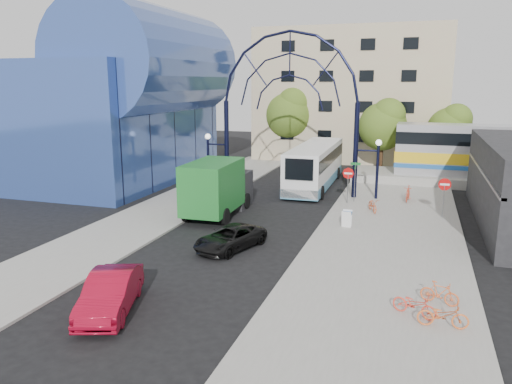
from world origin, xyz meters
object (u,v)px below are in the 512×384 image
(do_not_enter_sign, at_px, (444,188))
(tree_north_b, at_px, (291,112))
(street_name_sign, at_px, (355,173))
(black_suv, at_px, (230,238))
(sandwich_board, at_px, (347,217))
(bike_far_a, at_px, (414,304))
(bike_near_a, at_px, (373,205))
(gateway_arch, at_px, (290,80))
(red_sedan, at_px, (110,293))
(green_truck, at_px, (218,187))
(bike_near_b, at_px, (408,194))
(bike_far_b, at_px, (440,293))
(stop_sign, at_px, (348,177))
(bike_far_c, at_px, (443,315))
(tree_north_c, at_px, (451,127))
(city_bus, at_px, (315,165))
(tree_north_a, at_px, (384,124))

(do_not_enter_sign, xyz_separation_m, tree_north_b, (-14.88, 19.93, 3.29))
(street_name_sign, relative_size, black_suv, 0.65)
(sandwich_board, xyz_separation_m, bike_far_a, (3.92, -10.65, -0.18))
(tree_north_b, relative_size, bike_near_a, 4.78)
(gateway_arch, height_order, black_suv, gateway_arch)
(red_sedan, bearing_deg, green_truck, 77.03)
(black_suv, bearing_deg, green_truck, 135.32)
(street_name_sign, xyz_separation_m, red_sedan, (-6.46, -20.16, -1.39))
(street_name_sign, height_order, red_sedan, street_name_sign)
(bike_near_b, xyz_separation_m, bike_far_b, (1.60, -17.14, -0.11))
(bike_far_a, bearing_deg, tree_north_b, 45.01)
(black_suv, height_order, bike_far_a, black_suv)
(black_suv, bearing_deg, tree_north_b, 116.51)
(street_name_sign, distance_m, black_suv, 13.09)
(tree_north_b, xyz_separation_m, black_suv, (4.30, -29.42, -4.67))
(gateway_arch, distance_m, black_suv, 15.67)
(stop_sign, bearing_deg, do_not_enter_sign, -17.88)
(bike_near_b, height_order, bike_far_b, bike_near_b)
(bike_far_b, bearing_deg, bike_far_c, -161.73)
(gateway_arch, height_order, green_truck, gateway_arch)
(black_suv, distance_m, bike_near_a, 11.46)
(sandwich_board, distance_m, red_sedan, 15.18)
(green_truck, relative_size, bike_near_a, 4.30)
(street_name_sign, relative_size, sandwich_board, 2.83)
(bike_near_b, bearing_deg, tree_north_c, 82.34)
(gateway_arch, bearing_deg, bike_near_a, -30.25)
(street_name_sign, relative_size, city_bus, 0.22)
(tree_north_a, relative_size, bike_far_c, 4.10)
(tree_north_c, bearing_deg, green_truck, -125.07)
(do_not_enter_sign, height_order, tree_north_c, tree_north_c)
(tree_north_c, relative_size, red_sedan, 1.44)
(red_sedan, height_order, bike_near_a, red_sedan)
(street_name_sign, xyz_separation_m, green_truck, (-7.96, -5.88, -0.34))
(red_sedan, distance_m, bike_far_b, 12.41)
(stop_sign, height_order, sandwich_board, stop_sign)
(bike_far_a, bearing_deg, black_suv, 84.20)
(gateway_arch, distance_m, tree_north_c, 18.95)
(tree_north_b, distance_m, bike_far_c, 38.31)
(gateway_arch, bearing_deg, tree_north_a, 62.83)
(sandwich_board, xyz_separation_m, city_bus, (-4.22, 11.51, 1.04))
(stop_sign, distance_m, tree_north_c, 17.68)
(sandwich_board, relative_size, bike_far_b, 0.67)
(bike_far_b, bearing_deg, bike_near_a, 32.32)
(green_truck, bearing_deg, red_sedan, -85.72)
(bike_near_b, relative_size, bike_far_a, 1.10)
(tree_north_c, distance_m, city_bus, 15.19)
(stop_sign, bearing_deg, tree_north_a, 84.58)
(tree_north_b, distance_m, bike_far_b, 36.51)
(city_bus, xyz_separation_m, green_truck, (-4.14, -10.76, 0.01))
(gateway_arch, distance_m, bike_far_b, 21.75)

